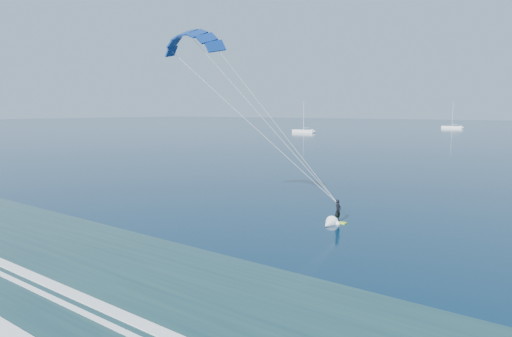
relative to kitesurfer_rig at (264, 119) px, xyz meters
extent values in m
cube|color=white|center=(-4.02, -17.90, -8.57)|extent=(600.00, 0.70, 0.07)
cube|color=#A6EF1C|center=(4.88, 3.88, -8.56)|extent=(1.51, 0.49, 0.09)
imported|color=black|center=(4.88, 3.88, -7.59)|extent=(0.49, 0.71, 1.86)
cone|color=white|center=(4.73, 2.58, -8.53)|extent=(1.31, 1.74, 1.10)
cube|color=white|center=(-76.28, 131.79, -8.01)|extent=(9.66, 2.40, 1.20)
cylinder|color=silver|center=(-76.28, 131.79, -1.50)|extent=(0.18, 0.18, 11.81)
cylinder|color=silver|center=(-75.08, 131.79, -6.61)|extent=(2.60, 0.12, 0.12)
cube|color=white|center=(-38.68, 213.34, -8.01)|extent=(9.72, 2.40, 1.20)
cylinder|color=silver|center=(-38.68, 213.34, -1.53)|extent=(0.18, 0.18, 11.76)
cylinder|color=silver|center=(-37.48, 213.34, -6.61)|extent=(2.60, 0.12, 0.12)
camera|label=1|loc=(21.99, -29.96, 0.78)|focal=32.00mm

